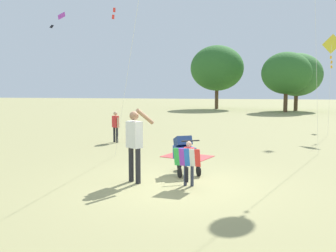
# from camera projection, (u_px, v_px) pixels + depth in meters

# --- Properties ---
(ground_plane) EXTENTS (120.00, 120.00, 0.00)m
(ground_plane) POSITION_uv_depth(u_px,v_px,m) (176.00, 185.00, 9.00)
(ground_plane) COLOR #938E5B
(treeline_distant) EXTENTS (27.18, 8.04, 6.42)m
(treeline_distant) POSITION_uv_depth(u_px,v_px,m) (322.00, 70.00, 35.18)
(treeline_distant) COLOR brown
(treeline_distant) RESTS_ON ground
(child_with_butterfly_kite) EXTENTS (0.63, 0.38, 1.07)m
(child_with_butterfly_kite) POSITION_uv_depth(u_px,v_px,m) (189.00, 159.00, 8.82)
(child_with_butterfly_kite) COLOR #33384C
(child_with_butterfly_kite) RESTS_ON ground
(person_adult_flyer) EXTENTS (0.70, 0.47, 1.83)m
(person_adult_flyer) POSITION_uv_depth(u_px,v_px,m) (135.00, 140.00, 9.12)
(person_adult_flyer) COLOR #232328
(person_adult_flyer) RESTS_ON ground
(stroller) EXTENTS (0.82, 1.10, 1.03)m
(stroller) POSITION_uv_depth(u_px,v_px,m) (184.00, 151.00, 10.08)
(stroller) COLOR black
(stroller) RESTS_ON ground
(kite_green_novelty) EXTENTS (0.70, 1.76, 4.77)m
(kite_green_novelty) POSITION_uv_depth(u_px,v_px,m) (332.00, 46.00, 17.46)
(kite_green_novelty) COLOR yellow
(kite_green_novelty) RESTS_ON ground
(person_sitting_far) EXTENTS (0.34, 0.31, 1.29)m
(person_sitting_far) POSITION_uv_depth(u_px,v_px,m) (116.00, 124.00, 15.67)
(person_sitting_far) COLOR #232328
(person_sitting_far) RESTS_ON ground
(picnic_blanket) EXTENTS (1.81, 1.54, 0.02)m
(picnic_blanket) POSITION_uv_depth(u_px,v_px,m) (187.00, 156.00, 12.58)
(picnic_blanket) COLOR #CC3D3D
(picnic_blanket) RESTS_ON ground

